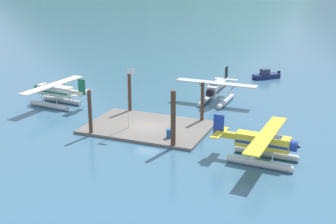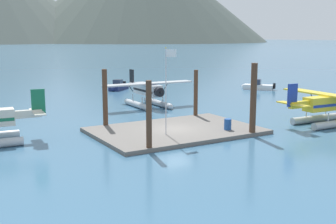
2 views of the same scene
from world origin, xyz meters
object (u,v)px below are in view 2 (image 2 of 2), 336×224
(fuel_drum, at_px, (228,124))
(boat_white_open_east, at_px, (257,86))
(boat_navy_open_north, at_px, (118,86))
(seaplane_yellow_stbd_aft, at_px, (328,107))
(seaplane_silver_bow_right, at_px, (148,93))
(flagpole, at_px, (167,81))

(fuel_drum, xyz_separation_m, boat_white_open_east, (21.56, 20.37, -0.25))
(fuel_drum, relative_size, boat_white_open_east, 0.21)
(fuel_drum, bearing_deg, boat_navy_open_north, 82.71)
(fuel_drum, relative_size, seaplane_yellow_stbd_aft, 0.08)
(fuel_drum, height_order, seaplane_yellow_stbd_aft, seaplane_yellow_stbd_aft)
(seaplane_silver_bow_right, xyz_separation_m, boat_white_open_east, (21.02, 5.62, -1.09))
(seaplane_silver_bow_right, distance_m, boat_navy_open_north, 15.88)
(seaplane_silver_bow_right, relative_size, boat_navy_open_north, 2.56)
(flagpole, relative_size, seaplane_silver_bow_right, 0.63)
(boat_navy_open_north, bearing_deg, seaplane_silver_bow_right, -102.13)
(seaplane_yellow_stbd_aft, bearing_deg, boat_white_open_east, 61.75)
(fuel_drum, distance_m, boat_navy_open_north, 30.49)
(flagpole, xyz_separation_m, fuel_drum, (4.99, -1.08, -3.63))
(flagpole, relative_size, boat_white_open_east, 1.57)
(boat_navy_open_north, bearing_deg, flagpole, -106.89)
(fuel_drum, bearing_deg, seaplane_yellow_stbd_aft, -10.25)
(fuel_drum, xyz_separation_m, seaplane_silver_bow_right, (0.54, 14.75, 0.84))
(fuel_drum, bearing_deg, boat_white_open_east, 43.37)
(seaplane_yellow_stbd_aft, bearing_deg, flagpole, 169.07)
(flagpole, height_order, fuel_drum, flagpole)
(flagpole, distance_m, boat_white_open_east, 33.04)
(boat_white_open_east, bearing_deg, seaplane_yellow_stbd_aft, -118.25)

